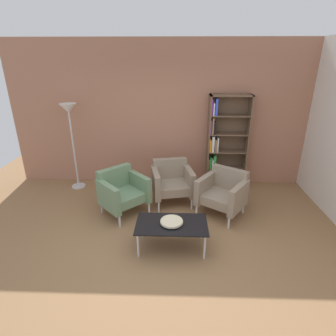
{
  "coord_description": "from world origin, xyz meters",
  "views": [
    {
      "loc": [
        0.18,
        -3.1,
        2.56
      ],
      "look_at": [
        0.05,
        0.84,
        0.95
      ],
      "focal_mm": 29.24,
      "sensor_mm": 36.0,
      "label": 1
    }
  ],
  "objects_px": {
    "armchair_near_window": "(172,181)",
    "armchair_by_bookshelf": "(122,191)",
    "decorative_bowl": "(172,221)",
    "armchair_corner_red": "(223,192)",
    "coffee_table_low": "(172,225)",
    "floor_lamp_torchiere": "(70,119)",
    "bookshelf_tall": "(223,144)"
  },
  "relations": [
    {
      "from": "armchair_near_window",
      "to": "armchair_by_bookshelf",
      "type": "xyz_separation_m",
      "value": [
        -0.85,
        -0.42,
        0.0
      ]
    },
    {
      "from": "armchair_by_bookshelf",
      "to": "floor_lamp_torchiere",
      "type": "xyz_separation_m",
      "value": [
        -1.14,
        0.98,
        1.03
      ]
    },
    {
      "from": "coffee_table_low",
      "to": "armchair_by_bookshelf",
      "type": "bearing_deg",
      "value": 132.85
    },
    {
      "from": "coffee_table_low",
      "to": "decorative_bowl",
      "type": "distance_m",
      "value": 0.07
    },
    {
      "from": "decorative_bowl",
      "to": "floor_lamp_torchiere",
      "type": "distance_m",
      "value": 2.96
    },
    {
      "from": "armchair_near_window",
      "to": "armchair_by_bookshelf",
      "type": "bearing_deg",
      "value": -165.27
    },
    {
      "from": "coffee_table_low",
      "to": "decorative_bowl",
      "type": "xyz_separation_m",
      "value": [
        -0.0,
        0.0,
        0.07
      ]
    },
    {
      "from": "armchair_by_bookshelf",
      "to": "armchair_near_window",
      "type": "bearing_deg",
      "value": -17.29
    },
    {
      "from": "decorative_bowl",
      "to": "armchair_near_window",
      "type": "distance_m",
      "value": 1.36
    },
    {
      "from": "decorative_bowl",
      "to": "armchair_by_bookshelf",
      "type": "height_order",
      "value": "armchair_by_bookshelf"
    },
    {
      "from": "coffee_table_low",
      "to": "armchair_by_bookshelf",
      "type": "xyz_separation_m",
      "value": [
        -0.87,
        0.94,
        0.05
      ]
    },
    {
      "from": "floor_lamp_torchiere",
      "to": "coffee_table_low",
      "type": "bearing_deg",
      "value": -43.7
    },
    {
      "from": "armchair_by_bookshelf",
      "to": "armchair_corner_red",
      "type": "xyz_separation_m",
      "value": [
        1.73,
        0.01,
        0.0
      ]
    },
    {
      "from": "armchair_near_window",
      "to": "coffee_table_low",
      "type": "bearing_deg",
      "value": -100.66
    },
    {
      "from": "bookshelf_tall",
      "to": "armchair_corner_red",
      "type": "bearing_deg",
      "value": -97.03
    },
    {
      "from": "armchair_near_window",
      "to": "armchair_by_bookshelf",
      "type": "distance_m",
      "value": 0.95
    },
    {
      "from": "armchair_corner_red",
      "to": "floor_lamp_torchiere",
      "type": "height_order",
      "value": "floor_lamp_torchiere"
    },
    {
      "from": "armchair_near_window",
      "to": "floor_lamp_torchiere",
      "type": "relative_size",
      "value": 0.48
    },
    {
      "from": "coffee_table_low",
      "to": "armchair_by_bookshelf",
      "type": "height_order",
      "value": "armchair_by_bookshelf"
    },
    {
      "from": "coffee_table_low",
      "to": "armchair_near_window",
      "type": "bearing_deg",
      "value": 91.01
    },
    {
      "from": "coffee_table_low",
      "to": "armchair_corner_red",
      "type": "distance_m",
      "value": 1.29
    },
    {
      "from": "decorative_bowl",
      "to": "armchair_near_window",
      "type": "height_order",
      "value": "armchair_near_window"
    },
    {
      "from": "armchair_near_window",
      "to": "armchair_corner_red",
      "type": "height_order",
      "value": "same"
    },
    {
      "from": "armchair_by_bookshelf",
      "to": "armchair_corner_red",
      "type": "height_order",
      "value": "same"
    },
    {
      "from": "coffee_table_low",
      "to": "floor_lamp_torchiere",
      "type": "xyz_separation_m",
      "value": [
        -2.01,
        1.92,
        1.08
      ]
    },
    {
      "from": "floor_lamp_torchiere",
      "to": "bookshelf_tall",
      "type": "bearing_deg",
      "value": 3.58
    },
    {
      "from": "decorative_bowl",
      "to": "armchair_near_window",
      "type": "relative_size",
      "value": 0.39
    },
    {
      "from": "bookshelf_tall",
      "to": "armchair_corner_red",
      "type": "distance_m",
      "value": 1.27
    },
    {
      "from": "armchair_by_bookshelf",
      "to": "floor_lamp_torchiere",
      "type": "distance_m",
      "value": 1.82
    },
    {
      "from": "armchair_corner_red",
      "to": "armchair_by_bookshelf",
      "type": "bearing_deg",
      "value": -144.56
    },
    {
      "from": "floor_lamp_torchiere",
      "to": "armchair_by_bookshelf",
      "type": "bearing_deg",
      "value": -40.75
    },
    {
      "from": "bookshelf_tall",
      "to": "floor_lamp_torchiere",
      "type": "height_order",
      "value": "bookshelf_tall"
    }
  ]
}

